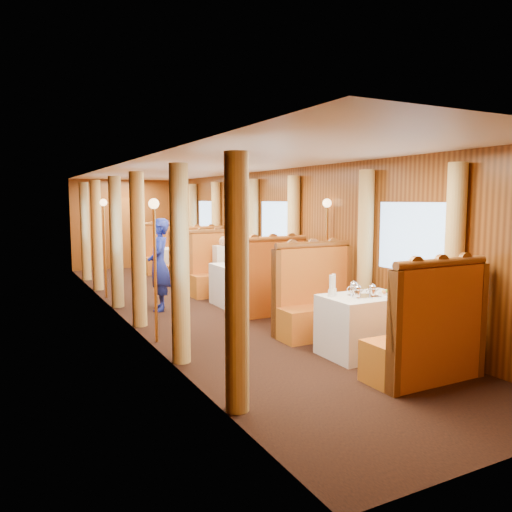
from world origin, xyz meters
TOP-DOWN VIEW (x-y plane):
  - floor at (0.00, 0.00)m, footprint 3.00×12.00m
  - ceiling at (0.00, 0.00)m, footprint 3.00×12.00m
  - wall_far at (0.00, 6.00)m, footprint 3.00×0.01m
  - wall_left at (-1.50, 0.00)m, footprint 0.01×12.00m
  - wall_right at (1.50, 0.00)m, footprint 0.01×12.00m
  - doorway_far at (0.00, 5.97)m, footprint 0.80×0.04m
  - table_near at (0.75, -3.50)m, footprint 1.05×0.72m
  - banquette_near_fwd at (0.75, -4.51)m, footprint 1.30×0.55m
  - banquette_near_aft at (0.75, -2.49)m, footprint 1.30×0.55m
  - table_mid at (0.75, 0.00)m, footprint 1.05×0.72m
  - banquette_mid_fwd at (0.75, -1.01)m, footprint 1.30×0.55m
  - banquette_mid_aft at (0.75, 1.01)m, footprint 1.30×0.55m
  - table_far at (0.75, 3.50)m, footprint 1.05×0.72m
  - banquette_far_fwd at (0.75, 2.49)m, footprint 1.30×0.55m
  - banquette_far_aft at (0.75, 4.51)m, footprint 1.30×0.55m
  - tea_tray at (0.69, -3.56)m, footprint 0.37×0.30m
  - teapot_left at (0.55, -3.59)m, footprint 0.15×0.12m
  - teapot_right at (0.77, -3.60)m, footprint 0.17×0.14m
  - teapot_back at (0.63, -3.42)m, footprint 0.18×0.15m
  - fruit_plate at (1.04, -3.58)m, footprint 0.24×0.24m
  - cup_inboard at (0.34, -3.35)m, footprint 0.08×0.08m
  - cup_outboard at (0.42, -3.29)m, footprint 0.08×0.08m
  - rose_vase_mid at (0.76, 0.03)m, footprint 0.06×0.06m
  - rose_vase_far at (0.72, 3.51)m, footprint 0.06×0.06m
  - window_left_near at (-1.49, -3.50)m, footprint 0.01×1.20m
  - curtain_left_near_a at (-1.38, -4.28)m, footprint 0.22×0.22m
  - curtain_left_near_b at (-1.38, -2.72)m, footprint 0.22×0.22m
  - window_right_near at (1.49, -3.50)m, footprint 0.01×1.20m
  - curtain_right_near_a at (1.38, -4.28)m, footprint 0.22×0.22m
  - curtain_right_near_b at (1.38, -2.72)m, footprint 0.22×0.22m
  - window_left_mid at (-1.49, 0.00)m, footprint 0.01×1.20m
  - curtain_left_mid_a at (-1.38, -0.78)m, footprint 0.22×0.22m
  - curtain_left_mid_b at (-1.38, 0.78)m, footprint 0.22×0.22m
  - window_right_mid at (1.49, 0.00)m, footprint 0.01×1.20m
  - curtain_right_mid_a at (1.38, -0.78)m, footprint 0.22×0.22m
  - curtain_right_mid_b at (1.38, 0.78)m, footprint 0.22×0.22m
  - window_left_far at (-1.49, 3.50)m, footprint 0.01×1.20m
  - curtain_left_far_a at (-1.38, 2.72)m, footprint 0.22×0.22m
  - curtain_left_far_b at (-1.38, 4.28)m, footprint 0.22×0.22m
  - window_right_far at (1.49, 3.50)m, footprint 0.01×1.20m
  - curtain_right_far_a at (1.38, 2.72)m, footprint 0.22×0.22m
  - curtain_right_far_b at (1.38, 4.28)m, footprint 0.22×0.22m
  - sconce_left_fore at (-1.40, -1.75)m, footprint 0.14×0.14m
  - sconce_right_fore at (1.40, -1.75)m, footprint 0.14×0.14m
  - sconce_left_aft at (-1.40, 1.75)m, footprint 0.14×0.14m
  - sconce_right_aft at (1.40, 1.75)m, footprint 0.14×0.14m
  - steward at (-0.79, 0.15)m, footprint 0.52×0.67m
  - passenger at (0.75, 0.80)m, footprint 0.40×0.44m

SIDE VIEW (x-z plane):
  - floor at x=0.00m, z-range -0.01..0.01m
  - table_near at x=0.75m, z-range 0.00..0.75m
  - table_mid at x=0.75m, z-range 0.00..0.75m
  - table_far at x=0.75m, z-range 0.00..0.75m
  - banquette_near_fwd at x=0.75m, z-range -0.25..1.09m
  - banquette_near_aft at x=0.75m, z-range -0.25..1.09m
  - banquette_mid_fwd at x=0.75m, z-range -0.25..1.09m
  - banquette_mid_aft at x=0.75m, z-range -0.25..1.09m
  - banquette_far_fwd at x=0.75m, z-range -0.25..1.09m
  - banquette_far_aft at x=0.75m, z-range -0.25..1.09m
  - passenger at x=0.75m, z-range 0.36..1.12m
  - tea_tray at x=0.69m, z-range 0.75..0.76m
  - fruit_plate at x=1.04m, z-range 0.74..0.80m
  - steward at x=-0.79m, z-range 0.00..1.62m
  - teapot_right at x=0.77m, z-range 0.75..0.87m
  - teapot_left at x=0.55m, z-range 0.75..0.87m
  - teapot_back at x=0.63m, z-range 0.75..0.88m
  - cup_inboard at x=0.34m, z-range 0.72..0.99m
  - cup_outboard at x=0.42m, z-range 0.72..0.99m
  - rose_vase_mid at x=0.76m, z-range 0.75..1.11m
  - rose_vase_far at x=0.72m, z-range 0.75..1.11m
  - doorway_far at x=0.00m, z-range 0.00..2.00m
  - curtain_left_near_a at x=-1.38m, z-range 0.00..2.35m
  - curtain_left_near_b at x=-1.38m, z-range 0.00..2.35m
  - curtain_right_near_a at x=1.38m, z-range 0.00..2.35m
  - curtain_right_near_b at x=1.38m, z-range 0.00..2.35m
  - curtain_left_mid_a at x=-1.38m, z-range 0.00..2.35m
  - curtain_left_mid_b at x=-1.38m, z-range 0.00..2.35m
  - curtain_right_mid_a at x=1.38m, z-range 0.00..2.35m
  - curtain_right_mid_b at x=1.38m, z-range 0.00..2.35m
  - curtain_left_far_a at x=-1.38m, z-range 0.00..2.35m
  - curtain_left_far_b at x=-1.38m, z-range 0.00..2.35m
  - curtain_right_far_a at x=1.38m, z-range 0.00..2.35m
  - curtain_right_far_b at x=1.38m, z-range 0.00..2.35m
  - wall_far at x=0.00m, z-range 0.00..2.50m
  - wall_left at x=-1.50m, z-range 0.00..2.50m
  - wall_right at x=1.50m, z-range 0.00..2.50m
  - sconce_left_fore at x=-1.40m, z-range 0.41..2.36m
  - sconce_right_fore at x=1.40m, z-range 0.41..2.36m
  - sconce_left_aft at x=-1.40m, z-range 0.41..2.36m
  - sconce_right_aft at x=1.40m, z-range 0.41..2.36m
  - window_left_near at x=-1.49m, z-range 1.00..1.90m
  - window_right_near at x=1.49m, z-range 1.00..1.90m
  - window_left_mid at x=-1.49m, z-range 1.00..1.90m
  - window_right_mid at x=1.49m, z-range 1.00..1.90m
  - window_left_far at x=-1.49m, z-range 1.00..1.90m
  - window_right_far at x=1.49m, z-range 1.00..1.90m
  - ceiling at x=0.00m, z-range 2.49..2.51m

